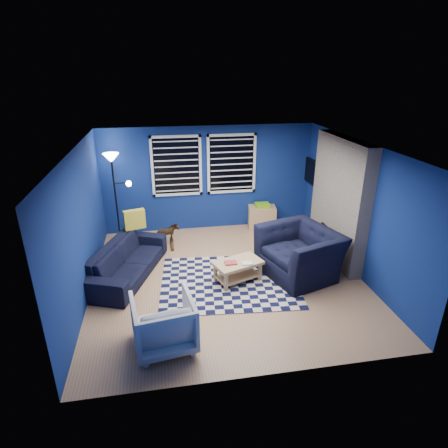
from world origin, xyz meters
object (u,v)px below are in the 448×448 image
(sofa, at_px, (127,261))
(tv, at_px, (314,174))
(armchair_bent, at_px, (164,323))
(coffee_table, at_px, (238,267))
(floor_lamp, at_px, (114,170))
(armchair_big, at_px, (299,253))
(rocking_horse, at_px, (167,234))
(cabinet, at_px, (262,217))

(sofa, bearing_deg, tv, -49.42)
(armchair_bent, bearing_deg, coffee_table, -140.80)
(floor_lamp, bearing_deg, coffee_table, -44.86)
(sofa, relative_size, coffee_table, 2.19)
(armchair_bent, xyz_separation_m, floor_lamp, (-0.90, 3.82, 1.26))
(sofa, height_order, armchair_big, armchair_big)
(rocking_horse, bearing_deg, sofa, 126.59)
(armchair_big, bearing_deg, floor_lamp, -140.37)
(floor_lamp, bearing_deg, tv, -1.58)
(armchair_bent, xyz_separation_m, coffee_table, (1.39, 1.53, -0.09))
(sofa, height_order, rocking_horse, sofa)
(armchair_big, height_order, coffee_table, armchair_big)
(floor_lamp, bearing_deg, armchair_bent, -76.69)
(coffee_table, relative_size, cabinet, 1.38)
(armchair_big, relative_size, rocking_horse, 2.67)
(tv, height_order, floor_lamp, floor_lamp)
(armchair_big, distance_m, armchair_bent, 3.06)
(tv, bearing_deg, cabinet, 167.85)
(tv, relative_size, rocking_horse, 1.91)
(cabinet, bearing_deg, floor_lamp, -169.02)
(coffee_table, relative_size, floor_lamp, 0.49)
(floor_lamp, bearing_deg, sofa, -81.23)
(coffee_table, height_order, cabinet, cabinet)
(armchair_big, height_order, floor_lamp, floor_lamp)
(coffee_table, height_order, floor_lamp, floor_lamp)
(rocking_horse, distance_m, cabinet, 2.45)
(armchair_big, distance_m, coffee_table, 1.23)
(sofa, distance_m, rocking_horse, 1.41)
(sofa, bearing_deg, coffee_table, -85.53)
(coffee_table, distance_m, cabinet, 2.65)
(coffee_table, xyz_separation_m, cabinet, (1.12, 2.41, -0.02))
(sofa, bearing_deg, floor_lamp, 29.31)
(armchair_big, relative_size, cabinet, 1.95)
(tv, distance_m, floor_lamp, 4.58)
(cabinet, bearing_deg, tv, -3.25)
(coffee_table, bearing_deg, armchair_bent, -132.30)
(armchair_bent, relative_size, cabinet, 1.20)
(tv, relative_size, armchair_bent, 1.16)
(sofa, distance_m, armchair_big, 3.29)
(armchair_bent, bearing_deg, armchair_big, -156.87)
(tv, height_order, armchair_bent, tv)
(armchair_bent, xyz_separation_m, cabinet, (2.51, 3.94, -0.11))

